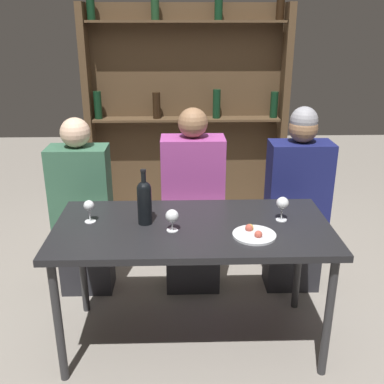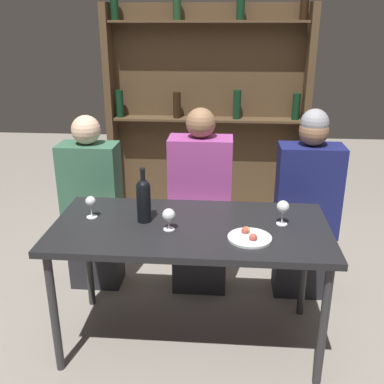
{
  "view_description": "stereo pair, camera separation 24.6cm",
  "coord_description": "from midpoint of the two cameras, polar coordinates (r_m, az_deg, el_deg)",
  "views": [
    {
      "loc": [
        -0.07,
        -2.19,
        1.77
      ],
      "look_at": [
        0.0,
        0.11,
        0.89
      ],
      "focal_mm": 42.0,
      "sensor_mm": 36.0,
      "label": 1
    },
    {
      "loc": [
        0.18,
        -2.18,
        1.77
      ],
      "look_at": [
        0.0,
        0.11,
        0.89
      ],
      "focal_mm": 42.0,
      "sensor_mm": 36.0,
      "label": 2
    }
  ],
  "objects": [
    {
      "name": "seated_person_right",
      "position": [
        3.06,
        16.54,
        -2.36
      ],
      "size": [
        0.4,
        0.22,
        1.28
      ],
      "color": "#26262B",
      "rests_on": "ground_plane"
    },
    {
      "name": "seated_person_center",
      "position": [
        2.99,
        3.39,
        -2.23
      ],
      "size": [
        0.4,
        0.22,
        1.27
      ],
      "color": "#26262B",
      "rests_on": "ground_plane"
    },
    {
      "name": "wine_bottle",
      "position": [
        2.41,
        -3.29,
        -0.87
      ],
      "size": [
        0.08,
        0.08,
        0.31
      ],
      "color": "black",
      "rests_on": "dining_table"
    },
    {
      "name": "wine_glass_0",
      "position": [
        2.46,
        14.3,
        -1.99
      ],
      "size": [
        0.07,
        0.07,
        0.14
      ],
      "color": "silver",
      "rests_on": "dining_table"
    },
    {
      "name": "seated_person_left",
      "position": [
        3.1,
        -10.3,
        -2.23
      ],
      "size": [
        0.38,
        0.22,
        1.21
      ],
      "color": "#26262B",
      "rests_on": "ground_plane"
    },
    {
      "name": "ground_plane",
      "position": [
        2.81,
        2.45,
        -18.12
      ],
      "size": [
        10.0,
        10.0,
        0.0
      ],
      "primitive_type": "plane",
      "color": "gray"
    },
    {
      "name": "wine_rack_wall",
      "position": [
        4.09,
        3.68,
        10.37
      ],
      "size": [
        1.79,
        0.21,
        2.03
      ],
      "color": "#4C3823",
      "rests_on": "ground_plane"
    },
    {
      "name": "food_plate_0",
      "position": [
        2.3,
        10.34,
        -5.66
      ],
      "size": [
        0.22,
        0.22,
        0.04
      ],
      "color": "silver",
      "rests_on": "dining_table"
    },
    {
      "name": "wine_glass_1",
      "position": [
        2.33,
        0.03,
        -3.09
      ],
      "size": [
        0.07,
        0.07,
        0.12
      ],
      "color": "silver",
      "rests_on": "dining_table"
    },
    {
      "name": "wine_glass_2",
      "position": [
        2.51,
        -10.04,
        -1.38
      ],
      "size": [
        0.06,
        0.06,
        0.13
      ],
      "color": "silver",
      "rests_on": "dining_table"
    },
    {
      "name": "dining_table",
      "position": [
        2.44,
        2.69,
        -5.66
      ],
      "size": [
        1.49,
        0.72,
        0.74
      ],
      "color": "black",
      "rests_on": "ground_plane"
    }
  ]
}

